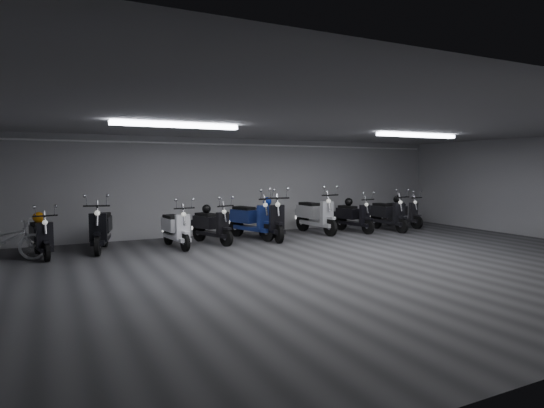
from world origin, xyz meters
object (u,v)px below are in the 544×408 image
scooter_8 (389,209)px  helmet_2 (349,202)px  bicycle (3,235)px  helmet_1 (397,199)px  scooter_0 (41,231)px  scooter_5 (270,213)px  scooter_3 (212,220)px  helmet_4 (206,209)px  scooter_9 (403,208)px  scooter_1 (101,222)px  scooter_6 (316,209)px  scooter_2 (176,222)px  scooter_4 (251,213)px  scooter_7 (354,211)px  helmet_3 (39,217)px  helmet_0 (267,202)px

scooter_8 → helmet_2: scooter_8 is taller
bicycle → helmet_1: size_ratio=6.25×
scooter_0 → scooter_5: size_ratio=0.82×
scooter_3 → helmet_4: bearing=90.0°
scooter_9 → helmet_1: size_ratio=6.22×
scooter_1 → helmet_1: bearing=15.6°
scooter_6 → scooter_9: scooter_6 is taller
scooter_2 → scooter_6: 4.36m
scooter_5 → scooter_9: scooter_5 is taller
helmet_4 → scooter_4: bearing=3.7°
scooter_0 → scooter_7: bearing=-9.1°
scooter_0 → bicycle: 0.70m
helmet_1 → helmet_2: (-2.13, -0.22, 0.00)m
scooter_4 → bicycle: bearing=165.6°
scooter_4 → scooter_8: 4.44m
helmet_3 → helmet_4: 3.86m
helmet_2 → helmet_4: size_ratio=1.06×
scooter_5 → scooter_6: (1.71, 0.43, 0.00)m
scooter_0 → helmet_0: bearing=-7.5°
scooter_6 → bicycle: bearing=176.9°
scooter_5 → scooter_8: 4.02m
helmet_0 → scooter_3: bearing=-172.6°
helmet_4 → scooter_3: bearing=-70.8°
scooter_3 → scooter_6: size_ratio=0.86×
scooter_4 → helmet_0: bearing=-29.9°
scooter_2 → scooter_6: scooter_6 is taller
scooter_1 → scooter_5: bearing=10.1°
scooter_7 → helmet_0: scooter_7 is taller
helmet_3 → bicycle: bearing=-156.8°
bicycle → scooter_2: bearing=-76.5°
bicycle → scooter_6: bearing=-72.1°
helmet_3 → scooter_2: bearing=-6.4°
scooter_5 → helmet_4: (-1.71, 0.27, 0.16)m
scooter_5 → helmet_1: scooter_5 is taller
scooter_8 → helmet_0: size_ratio=7.49×
scooter_7 → scooter_6: bearing=159.0°
scooter_4 → scooter_6: scooter_6 is taller
helmet_4 → helmet_1: bearing=3.0°
helmet_2 → helmet_3: 8.44m
helmet_0 → scooter_2: bearing=-171.5°
scooter_0 → scooter_3: scooter_3 is taller
helmet_0 → helmet_4: (-1.74, 0.00, -0.13)m
scooter_1 → helmet_3: bearing=-165.9°
scooter_3 → helmet_0: scooter_3 is taller
scooter_8 → helmet_3: 9.59m
scooter_2 → scooter_7: size_ratio=0.99×
scooter_2 → scooter_7: bearing=-3.5°
scooter_5 → helmet_3: scooter_5 is taller
scooter_7 → bicycle: bearing=172.5°
scooter_0 → scooter_7: scooter_7 is taller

